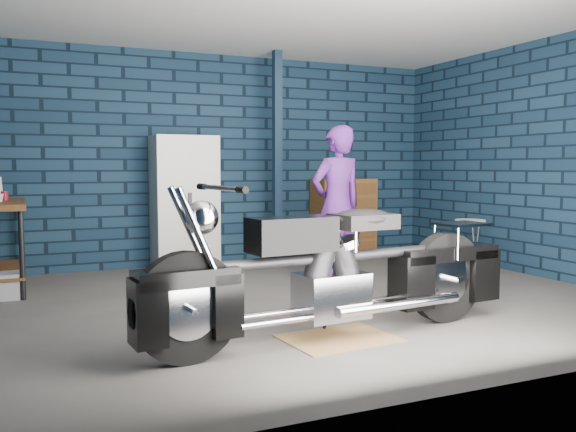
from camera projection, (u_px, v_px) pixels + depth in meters
name	position (u px, v px, depth m)	size (l,w,h in m)	color
ground	(304.00, 300.00, 5.76)	(6.00, 6.00, 0.00)	#4F4C4A
room_walls	(281.00, 103.00, 6.11)	(6.02, 5.01, 2.71)	#102235
support_post	(277.00, 160.00, 7.65)	(0.10, 0.10, 2.70)	#102032
drip_mat	(339.00, 338.00, 4.47)	(0.80, 0.60, 0.01)	olive
motorcycle	(339.00, 262.00, 4.43)	(2.60, 0.70, 1.15)	black
person	(337.00, 205.00, 6.50)	(0.62, 0.41, 1.70)	#54207A
locker	(184.00, 203.00, 7.50)	(0.76, 0.55, 1.64)	beige
tool_chest	(344.00, 218.00, 8.42)	(0.82, 0.46, 1.09)	brown
shop_stool	(470.00, 246.00, 7.22)	(0.35, 0.35, 0.64)	beige
mug_red	(5.00, 196.00, 6.33)	(0.07, 0.07, 0.10)	maroon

